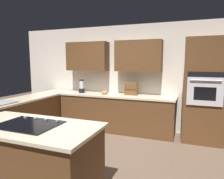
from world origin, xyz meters
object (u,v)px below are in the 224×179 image
at_px(wall_oven, 204,91).
at_px(cooktop, 29,124).
at_px(blender, 82,87).
at_px(spice_rack, 131,89).
at_px(mixing_bowl, 105,92).

height_order(wall_oven, cooktop, wall_oven).
bearing_deg(wall_oven, cooktop, 51.18).
distance_m(wall_oven, blender, 2.90).
distance_m(blender, spice_rack, 1.30).
relative_size(wall_oven, mixing_bowl, 13.12).
bearing_deg(wall_oven, blender, 0.04).
bearing_deg(cooktop, mixing_bowl, -88.04).
relative_size(cooktop, blender, 2.22).
bearing_deg(cooktop, blender, -74.54).
distance_m(mixing_bowl, spice_rack, 0.66).
distance_m(wall_oven, cooktop, 3.45).
bearing_deg(blender, wall_oven, -179.96).
height_order(mixing_bowl, spice_rack, spice_rack).
xyz_separation_m(wall_oven, cooktop, (2.16, 2.68, -0.19)).
bearing_deg(mixing_bowl, wall_oven, -179.95).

